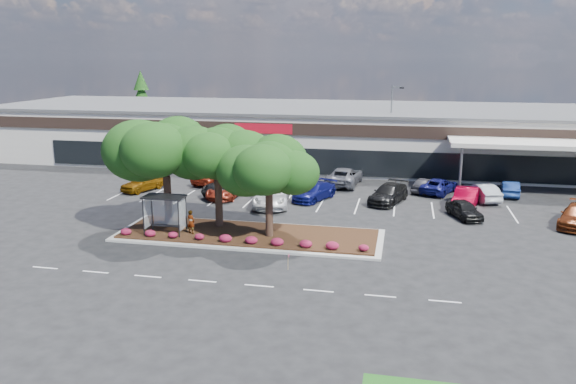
% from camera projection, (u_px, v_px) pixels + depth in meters
% --- Properties ---
extents(ground, '(160.00, 160.00, 0.00)m').
position_uv_depth(ground, '(263.00, 259.00, 33.88)').
color(ground, black).
rests_on(ground, ground).
extents(retail_store, '(80.40, 25.20, 6.25)m').
position_uv_depth(retail_store, '(335.00, 133.00, 65.38)').
color(retail_store, beige).
rests_on(retail_store, ground).
extents(landscape_island, '(18.00, 6.00, 0.26)m').
position_uv_depth(landscape_island, '(249.00, 235.00, 38.06)').
color(landscape_island, '#ACABA6').
rests_on(landscape_island, ground).
extents(lane_markings, '(33.12, 20.06, 0.01)m').
position_uv_depth(lane_markings, '(294.00, 213.00, 43.82)').
color(lane_markings, silver).
rests_on(lane_markings, ground).
extents(shrub_row, '(17.00, 0.80, 0.50)m').
position_uv_depth(shrub_row, '(240.00, 239.00, 35.97)').
color(shrub_row, '#9C1B3E').
rests_on(shrub_row, landscape_island).
extents(bus_shelter, '(2.75, 1.55, 2.59)m').
position_uv_depth(bus_shelter, '(165.00, 203.00, 37.63)').
color(bus_shelter, black).
rests_on(bus_shelter, landscape_island).
extents(island_tree_west, '(7.20, 7.20, 7.89)m').
position_uv_depth(island_tree_west, '(166.00, 171.00, 38.76)').
color(island_tree_west, '#18340F').
rests_on(island_tree_west, landscape_island).
extents(island_tree_mid, '(6.60, 6.60, 7.32)m').
position_uv_depth(island_tree_mid, '(218.00, 175.00, 38.80)').
color(island_tree_mid, '#18340F').
rests_on(island_tree_mid, landscape_island).
extents(island_tree_east, '(5.80, 5.80, 6.50)m').
position_uv_depth(island_tree_east, '(269.00, 188.00, 36.67)').
color(island_tree_east, '#18340F').
rests_on(island_tree_east, landscape_island).
extents(conifer_north_west, '(4.40, 4.40, 10.00)m').
position_uv_depth(conifer_north_west, '(142.00, 104.00, 82.42)').
color(conifer_north_west, '#18340F').
rests_on(conifer_north_west, ground).
extents(person_waiting, '(0.69, 0.56, 1.61)m').
position_uv_depth(person_waiting, '(191.00, 222.00, 37.76)').
color(person_waiting, '#594C47').
rests_on(person_waiting, landscape_island).
extents(light_pole, '(1.40, 0.82, 9.01)m').
position_uv_depth(light_pole, '(391.00, 135.00, 58.29)').
color(light_pole, '#ACABA6').
rests_on(light_pole, ground).
extents(survey_stake, '(0.07, 0.14, 0.96)m').
position_uv_depth(survey_stake, '(288.00, 259.00, 32.03)').
color(survey_stake, '#967A4E').
rests_on(survey_stake, ground).
extents(car_0, '(3.21, 4.77, 1.51)m').
position_uv_depth(car_0, '(143.00, 182.00, 50.95)').
color(car_0, '#6A3E06').
rests_on(car_0, ground).
extents(car_1, '(2.53, 5.16, 1.41)m').
position_uv_depth(car_1, '(226.00, 189.00, 48.52)').
color(car_1, maroon).
rests_on(car_1, ground).
extents(car_2, '(4.39, 6.51, 1.66)m').
position_uv_depth(car_2, '(230.00, 185.00, 49.47)').
color(car_2, black).
rests_on(car_2, ground).
extents(car_3, '(3.68, 6.34, 1.66)m').
position_uv_depth(car_3, '(271.00, 196.00, 45.84)').
color(car_3, silver).
rests_on(car_3, ground).
extents(car_4, '(3.75, 5.35, 1.44)m').
position_uv_depth(car_4, '(314.00, 192.00, 47.67)').
color(car_4, '#0D1054').
rests_on(car_4, ground).
extents(car_5, '(3.67, 5.66, 1.53)m').
position_uv_depth(car_5, '(388.00, 194.00, 46.73)').
color(car_5, black).
rests_on(car_5, ground).
extents(car_6, '(2.90, 4.22, 1.34)m').
position_uv_depth(car_6, '(464.00, 209.00, 42.32)').
color(car_6, black).
rests_on(car_6, ground).
extents(car_7, '(2.71, 5.06, 1.58)m').
position_uv_depth(car_7, '(466.00, 198.00, 45.23)').
color(car_7, maroon).
rests_on(car_7, ground).
extents(car_9, '(3.98, 5.74, 1.45)m').
position_uv_depth(car_9, '(216.00, 176.00, 53.65)').
color(car_9, maroon).
rests_on(car_9, ground).
extents(car_10, '(3.11, 5.21, 1.66)m').
position_uv_depth(car_10, '(246.00, 176.00, 53.44)').
color(car_10, white).
rests_on(car_10, ground).
extents(car_11, '(3.54, 5.06, 1.36)m').
position_uv_depth(car_11, '(251.00, 179.00, 52.54)').
color(car_11, '#1F522D').
rests_on(car_11, ground).
extents(car_13, '(3.32, 6.23, 1.67)m').
position_uv_depth(car_13, '(344.00, 176.00, 53.15)').
color(car_13, slate).
rests_on(car_13, ground).
extents(car_14, '(2.62, 4.16, 1.32)m').
position_uv_depth(car_14, '(424.00, 185.00, 50.47)').
color(car_14, '#4D4D54').
rests_on(car_14, ground).
extents(car_15, '(3.87, 5.25, 1.33)m').
position_uv_depth(car_15, '(439.00, 186.00, 49.99)').
color(car_15, navy).
rests_on(car_15, ground).
extents(car_16, '(2.83, 4.69, 1.46)m').
position_uv_depth(car_16, '(483.00, 192.00, 47.46)').
color(car_16, '#ABB1B6').
rests_on(car_16, ground).
extents(car_17, '(1.80, 4.15, 1.33)m').
position_uv_depth(car_17, '(510.00, 188.00, 49.06)').
color(car_17, navy).
rests_on(car_17, ground).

